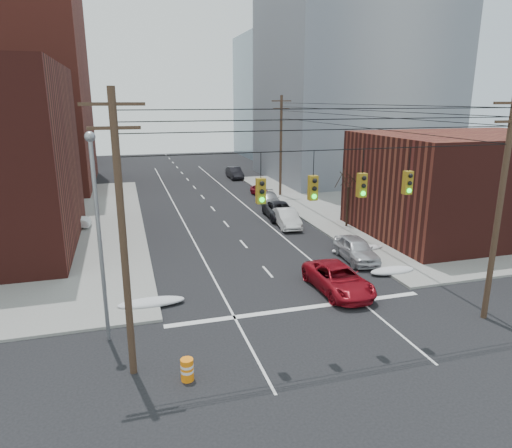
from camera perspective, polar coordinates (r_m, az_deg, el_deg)
ground at (r=19.22m, az=12.99°, el=-18.43°), size 160.00×160.00×0.00m
sidewalk_ne at (r=54.92m, az=24.16°, el=2.96°), size 40.00×40.00×0.15m
building_brick_far at (r=89.65m, az=-28.17°, el=10.63°), size 22.00×18.00×12.00m
building_office at (r=65.25m, az=11.90°, el=16.71°), size 22.00×20.00×25.00m
building_glass at (r=89.77m, az=4.99°, el=15.54°), size 20.00×18.00×22.00m
building_storefront at (r=40.25m, az=24.90°, el=4.51°), size 16.00×12.00×8.00m
utility_pole_left at (r=17.43m, az=-16.33°, el=-1.20°), size 2.20×0.28×11.00m
utility_pole_right at (r=24.20m, az=28.18°, el=2.11°), size 2.20×0.28×11.00m
utility_pole_far at (r=50.85m, az=3.13°, el=9.90°), size 2.20×0.28×11.00m
traffic_signals at (r=19.02m, az=10.21°, el=4.82°), size 17.00×0.42×2.02m
street_light at (r=20.42m, az=-19.15°, el=0.24°), size 0.44×0.44×9.32m
bare_tree at (r=39.08m, az=11.37°, el=2.85°), size 2.09×2.20×4.93m
snow_nw at (r=25.02m, az=-12.94°, el=-9.52°), size 3.50×1.08×0.42m
snow_ne at (r=29.90m, az=16.68°, el=-5.60°), size 3.00×1.08×0.42m
snow_east_far at (r=33.52m, az=12.56°, el=-3.04°), size 4.00×1.08×0.42m
red_pickup at (r=26.37m, az=10.24°, el=-6.78°), size 2.63×5.44×1.49m
parked_car_a at (r=31.56m, az=12.39°, el=-3.07°), size 2.19×4.77×1.58m
parked_car_b at (r=39.00m, az=3.89°, el=0.73°), size 2.09×4.75×1.52m
parked_car_c at (r=41.78m, az=3.02°, el=1.69°), size 2.83×5.44×1.46m
parked_car_d at (r=47.00m, az=1.72°, el=3.15°), size 2.30×4.69×1.31m
parked_car_e at (r=51.72m, az=0.54°, el=4.23°), size 1.72×3.69×1.22m
parked_car_f at (r=63.39m, az=-2.69°, el=6.41°), size 1.65×4.68×1.54m
lot_car_a at (r=40.98m, az=-22.75°, el=0.33°), size 4.07×1.80×1.30m
lot_car_b at (r=40.32m, az=-26.70°, el=-0.24°), size 5.51×3.10×1.45m
lot_car_d at (r=40.48m, az=-27.34°, el=-0.31°), size 4.41×3.08×1.39m
construction_barrel at (r=18.70m, az=-8.60°, el=-17.52°), size 0.55×0.55×0.90m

